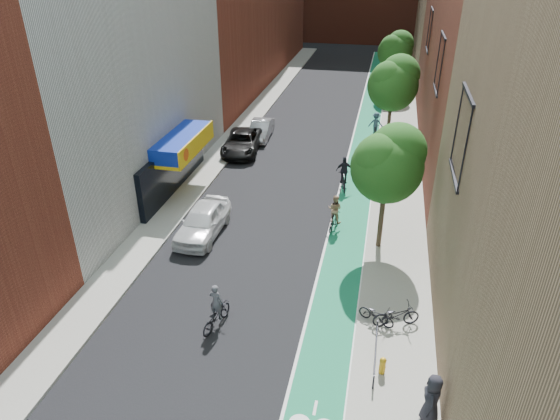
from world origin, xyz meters
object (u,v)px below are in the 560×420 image
Objects in this scene: pedestrian at (432,399)px; parked_car_black at (242,142)px; parked_car_white at (203,221)px; cyclist_lane_mid at (344,177)px; cyclist_lane_near at (334,215)px; cyclist_lane_far at (375,127)px; parked_car_silver at (261,129)px; fire_hydrant at (383,365)px; cyclist_lead at (216,313)px.

parked_car_black is at bearing -147.14° from pedestrian.
parked_car_white is at bearing -128.10° from pedestrian.
parked_car_white is at bearing 35.55° from cyclist_lane_mid.
cyclist_lane_near is 12.36m from pedestrian.
cyclist_lane_far is at bearing -109.93° from cyclist_lane_mid.
cyclist_lane_near is at bearing -63.36° from parked_car_silver.
parked_car_silver is 24.58m from fire_hydrant.
cyclist_lane_far is at bearing 64.67° from parked_car_white.
cyclist_lead is 0.96× the size of cyclist_lane_mid.
pedestrian is (8.03, -2.94, 0.45)m from cyclist_lead.
parked_car_white is 2.34× the size of cyclist_lead.
parked_car_silver is at bearing -57.90° from cyclist_lane_mid.
parked_car_white is at bearing -52.32° from cyclist_lead.
cyclist_lane_far is (1.46, 9.38, 0.13)m from cyclist_lane_mid.
cyclist_lead is at bearing -83.68° from parked_car_silver.
cyclist_lane_near reaches higher than fire_hydrant.
parked_car_white is 2.53× the size of pedestrian.
cyclist_lane_mid is 17.03m from pedestrian.
cyclist_lane_mid reaches higher than cyclist_lane_near.
cyclist_lead reaches higher than parked_car_white.
parked_car_white is at bearing 140.40° from fire_hydrant.
cyclist_lane_near is at bearing 18.28° from parked_car_white.
parked_car_black is at bearing 31.83° from cyclist_lane_far.
cyclist_lane_mid is at bearing -49.96° from parked_car_silver.
cyclist_lane_mid reaches higher than parked_car_white.
cyclist_lead is (4.14, -18.11, -0.10)m from parked_car_black.
parked_car_white is 6.89m from cyclist_lane_near.
cyclist_lane_far reaches higher than cyclist_lane_near.
pedestrian is (11.56, -24.11, 0.39)m from parked_car_silver.
cyclist_lane_far is (8.04, 16.35, 0.11)m from parked_car_white.
parked_car_silver is at bearing 114.14° from fire_hydrant.
cyclist_lane_near is (7.18, -12.55, 0.12)m from parked_car_silver.
fire_hydrant is (9.45, -7.82, -0.28)m from parked_car_white.
parked_car_black is 2.78× the size of cyclist_lane_near.
cyclist_lane_mid is at bearing -77.95° from cyclist_lane_near.
cyclist_lane_mid is 9.50m from cyclist_lane_far.
cyclist_lane_near is 2.78× the size of fire_hydrant.
cyclist_lane_near is at bearing -56.35° from parked_car_black.
pedestrian is 2.32m from fire_hydrant.
pedestrian is (12.18, -21.05, 0.34)m from parked_car_black.
parked_car_silver is 14.46m from cyclist_lane_near.
cyclist_lane_far reaches higher than parked_car_white.
parked_car_white is 14.63m from parked_car_silver.
parked_car_silver is at bearing -48.17° from cyclist_lane_near.
parked_car_silver is 26.74m from pedestrian.
pedestrian reaches higher than parked_car_black.
cyclist_lane_near is at bearing 88.63° from cyclist_lane_far.
cyclist_lane_mid is at bearing -162.29° from pedestrian.
cyclist_lane_near is 1.03× the size of pedestrian.
fire_hydrant is (2.87, -14.78, -0.26)m from cyclist_lane_mid.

